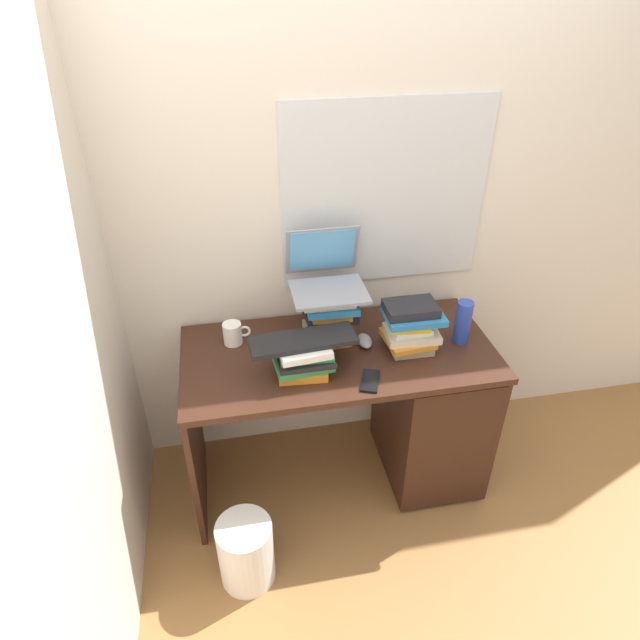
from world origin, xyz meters
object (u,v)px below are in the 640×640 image
object	(u,v)px
book_stack_keyboard_riser	(303,357)
water_bottle	(463,322)
book_stack_tall	(329,314)
mug	(233,333)
book_stack_side	(410,326)
laptop	(326,274)
keyboard	(303,340)
wastebasket	(246,552)
computer_mouse	(365,341)
desk	(409,405)
cell_phone	(370,381)

from	to	relation	value
book_stack_keyboard_riser	water_bottle	bearing A→B (deg)	6.39
book_stack_tall	mug	bearing A→B (deg)	173.86
book_stack_keyboard_riser	book_stack_side	distance (m)	0.48
laptop	keyboard	size ratio (longest dim) A/B	0.74
mug	wastebasket	xyz separation A→B (m)	(-0.04, -0.61, -0.65)
book_stack_tall	computer_mouse	bearing A→B (deg)	-27.28
mug	wastebasket	world-z (taller)	mug
book_stack_side	computer_mouse	xyz separation A→B (m)	(-0.18, 0.05, -0.09)
book_stack_side	water_bottle	world-z (taller)	book_stack_side
book_stack_tall	book_stack_keyboard_riser	bearing A→B (deg)	-125.46
desk	book_stack_keyboard_riser	world-z (taller)	book_stack_keyboard_riser
cell_phone	desk	bearing A→B (deg)	57.84
cell_phone	wastebasket	distance (m)	0.86
book_stack_tall	wastebasket	xyz separation A→B (m)	(-0.45, -0.56, -0.73)
book_stack_keyboard_riser	mug	world-z (taller)	book_stack_keyboard_riser
book_stack_keyboard_riser	laptop	bearing A→B (deg)	61.78
book_stack_tall	desk	bearing A→B (deg)	-19.35
desk	laptop	world-z (taller)	laptop
book_stack_tall	book_stack_keyboard_riser	xyz separation A→B (m)	(-0.15, -0.21, -0.05)
computer_mouse	water_bottle	xyz separation A→B (m)	(0.42, -0.05, 0.08)
book_stack_side	computer_mouse	size ratio (longest dim) A/B	2.32
book_stack_keyboard_riser	wastebasket	xyz separation A→B (m)	(-0.30, -0.36, -0.67)
desk	cell_phone	bearing A→B (deg)	-142.60
mug	book_stack_side	bearing A→B (deg)	-13.21
mug	book_stack_tall	bearing A→B (deg)	-6.14
keyboard	wastebasket	world-z (taller)	keyboard
book_stack_tall	water_bottle	bearing A→B (deg)	-12.74
book_stack_tall	book_stack_side	xyz separation A→B (m)	(0.32, -0.13, -0.02)
wastebasket	keyboard	bearing A→B (deg)	50.00
book_stack_tall	book_stack_side	world-z (taller)	book_stack_tall
book_stack_keyboard_riser	computer_mouse	world-z (taller)	book_stack_keyboard_riser
book_stack_tall	wastebasket	distance (m)	1.02
book_stack_tall	laptop	distance (m)	0.17
desk	book_stack_tall	world-z (taller)	book_stack_tall
mug	book_stack_keyboard_riser	bearing A→B (deg)	-43.32
wastebasket	cell_phone	bearing A→B (deg)	23.79
book_stack_side	computer_mouse	bearing A→B (deg)	163.20
book_stack_tall	book_stack_keyboard_riser	size ratio (longest dim) A/B	0.98
desk	book_stack_keyboard_riser	distance (m)	0.66
book_stack_tall	book_stack_keyboard_riser	distance (m)	0.26
desk	laptop	bearing A→B (deg)	151.63
book_stack_tall	mug	size ratio (longest dim) A/B	2.00
laptop	wastebasket	world-z (taller)	laptop
laptop	wastebasket	distance (m)	1.18
computer_mouse	cell_phone	size ratio (longest dim) A/B	0.76
keyboard	computer_mouse	xyz separation A→B (m)	(0.29, 0.13, -0.13)
water_bottle	wastebasket	bearing A→B (deg)	-156.49
book_stack_keyboard_riser	cell_phone	distance (m)	0.28
laptop	book_stack_side	bearing A→B (deg)	-31.25
desk	book_stack_keyboard_riser	size ratio (longest dim) A/B	5.46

